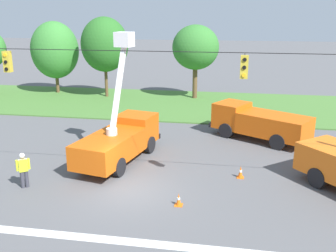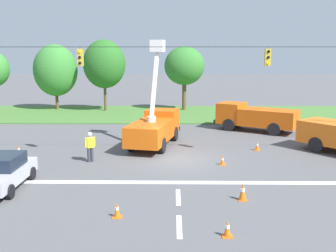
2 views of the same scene
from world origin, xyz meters
name	(u,v)px [view 2 (image 2 of 2)]	position (x,y,z in m)	size (l,w,h in m)	color
ground_plane	(177,160)	(0.00, 0.00, 0.00)	(200.00, 200.00, 0.00)	#565659
grass_verge	(175,114)	(0.00, 18.00, 0.05)	(56.00, 12.00, 0.10)	#477533
lane_markings	(178,193)	(0.00, -5.66, 0.00)	(17.60, 15.25, 0.01)	silver
signal_gantry	(176,89)	(-0.05, 0.00, 4.25)	(26.20, 0.33, 7.20)	slate
tree_west	(55,70)	(-13.30, 21.13, 4.42)	(4.84, 4.34, 7.28)	brown
tree_centre	(104,64)	(-7.66, 20.08, 5.13)	(4.55, 4.28, 7.74)	brown
tree_east	(184,66)	(1.00, 20.82, 4.91)	(4.40, 3.94, 7.04)	brown
utility_truck_bucket_lift	(155,126)	(-1.49, 3.80, 1.37)	(3.64, 7.00, 7.15)	#D6560F
utility_truck_support_near	(255,116)	(6.44, 9.04, 1.20)	(6.78, 5.29, 2.20)	#D6560F
sedan_silver	(3,172)	(-8.17, -5.09, 0.79)	(1.94, 4.31, 1.56)	#B7B7BC
road_worker	(90,145)	(-5.05, -0.47, 1.00)	(0.54, 0.43, 1.77)	#383842
traffic_cone_foreground_left	(227,228)	(1.64, -9.96, 0.30)	(0.36, 0.36, 0.63)	orange
traffic_cone_foreground_right	(306,132)	(9.90, 6.87, 0.39)	(0.36, 0.36, 0.78)	orange
traffic_cone_mid_left	(322,136)	(10.66, 5.57, 0.34)	(0.36, 0.36, 0.69)	orange
traffic_cone_mid_right	(257,146)	(5.27, 2.45, 0.31)	(0.36, 0.36, 0.64)	orange
traffic_cone_near_bucket	(243,191)	(2.77, -6.51, 0.40)	(0.36, 0.36, 0.81)	orange
traffic_cone_lane_edge_a	(117,210)	(-2.38, -8.38, 0.29)	(0.36, 0.36, 0.61)	orange
traffic_cone_far_right	(222,160)	(2.57, -1.05, 0.27)	(0.36, 0.36, 0.58)	orange
traffic_cone_centre_line	(19,150)	(-9.87, 1.06, 0.29)	(0.36, 0.36, 0.61)	orange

